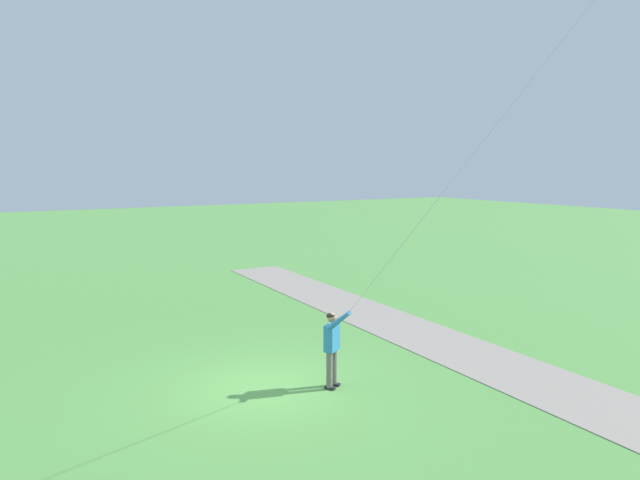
# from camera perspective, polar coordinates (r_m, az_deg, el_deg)

# --- Properties ---
(ground_plane) EXTENTS (120.00, 120.00, 0.00)m
(ground_plane) POSITION_cam_1_polar(r_m,az_deg,el_deg) (13.19, -5.79, -14.67)
(ground_plane) COLOR #569947
(walkway_path) EXTENTS (3.12, 32.05, 0.02)m
(walkway_path) POSITION_cam_1_polar(r_m,az_deg,el_deg) (14.93, 18.35, -12.30)
(walkway_path) COLOR gray
(walkway_path) RESTS_ON ground
(person_kite_flyer) EXTENTS (0.53, 0.62, 1.83)m
(person_kite_flyer) POSITION_cam_1_polar(r_m,az_deg,el_deg) (12.79, 1.30, -10.36)
(person_kite_flyer) COLOR #232328
(person_kite_flyer) RESTS_ON ground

